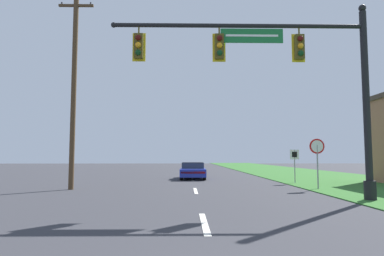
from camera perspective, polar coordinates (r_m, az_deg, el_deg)
The scene contains 7 objects.
grass_verge_right at distance 34.38m, azimuth 17.75°, elevation -7.27°, with size 10.00×110.00×0.04m.
road_center_line at distance 24.61m, azimuth 0.08°, elevation -8.60°, with size 0.16×34.80×0.01m.
signal_mast at distance 13.73m, azimuth 16.58°, elevation 8.38°, with size 9.96×0.47×7.50m.
car_ahead at distance 25.55m, azimuth 0.12°, elevation -7.11°, with size 1.87×4.47×1.19m.
stop_sign at distance 18.44m, azimuth 20.14°, elevation -3.80°, with size 0.76×0.07×2.50m.
route_sign_post at distance 22.06m, azimuth 16.71°, elevation -4.88°, with size 0.55×0.06×2.03m.
utility_pole_near at distance 18.65m, azimuth -19.08°, elevation 6.99°, with size 1.80×0.26×10.41m.
Camera 1 is at (-0.45, -2.55, 1.64)m, focal length 32.00 mm.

